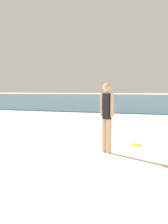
% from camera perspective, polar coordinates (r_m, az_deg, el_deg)
% --- Properties ---
extents(water, '(160.00, 60.00, 0.06)m').
position_cam_1_polar(water, '(45.49, 14.16, 3.30)').
color(water, '#14567F').
rests_on(water, ground).
extents(person_standing, '(0.37, 0.23, 1.72)m').
position_cam_1_polar(person_standing, '(5.86, 5.51, -0.36)').
color(person_standing, '#DDAD84').
rests_on(person_standing, ground).
extents(frisbee, '(0.26, 0.26, 0.03)m').
position_cam_1_polar(frisbee, '(6.93, 12.44, -7.67)').
color(frisbee, yellow).
rests_on(frisbee, ground).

